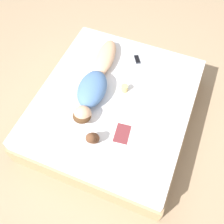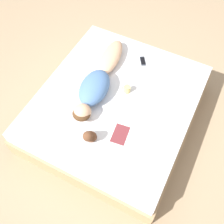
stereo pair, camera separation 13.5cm
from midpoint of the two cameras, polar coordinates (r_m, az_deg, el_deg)
name	(u,v)px [view 1 (the left image)]	position (r m, az deg, el deg)	size (l,w,h in m)	color
ground_plane	(114,118)	(3.47, -0.61, -1.29)	(12.00, 12.00, 0.00)	#9E8466
bed	(114,109)	(3.28, -0.64, 0.72)	(1.82, 2.05, 0.45)	tan
person	(95,83)	(3.12, -4.98, 6.35)	(0.42, 1.35, 0.22)	tan
open_magazine	(133,136)	(2.83, 3.17, -5.35)	(0.53, 0.40, 0.01)	white
coffee_mug	(124,88)	(3.12, 1.50, 5.19)	(0.11, 0.08, 0.09)	tan
cell_phone	(137,59)	(3.49, 4.37, 11.34)	(0.14, 0.17, 0.01)	#333842
plush_toy	(92,138)	(2.73, -5.71, -5.73)	(0.13, 0.16, 0.20)	brown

